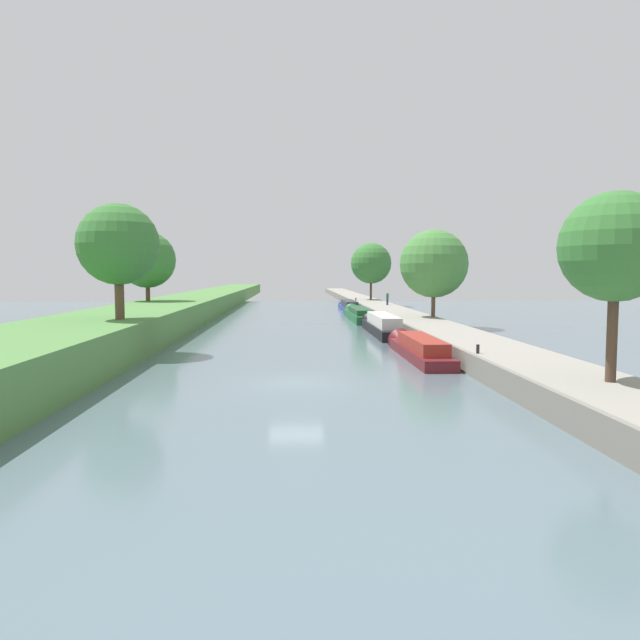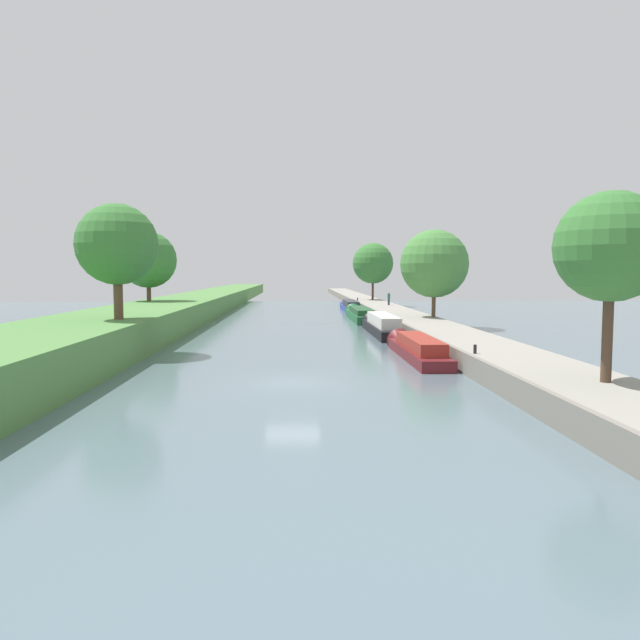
% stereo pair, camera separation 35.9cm
% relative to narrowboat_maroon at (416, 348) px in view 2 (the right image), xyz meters
% --- Properties ---
extents(ground_plane, '(160.00, 160.00, 0.00)m').
position_rel_narrowboat_maroon_xyz_m(ground_plane, '(-7.33, -7.88, -0.54)').
color(ground_plane, slate).
extents(left_grassy_bank, '(7.69, 260.00, 2.20)m').
position_rel_narrowboat_maroon_xyz_m(left_grassy_bank, '(-19.89, -7.88, 0.56)').
color(left_grassy_bank, '#518442').
rests_on(left_grassy_bank, ground_plane).
extents(right_towpath, '(4.34, 260.00, 1.04)m').
position_rel_narrowboat_maroon_xyz_m(right_towpath, '(3.57, -7.88, -0.02)').
color(right_towpath, gray).
rests_on(right_towpath, ground_plane).
extents(stone_quay, '(0.25, 260.00, 1.09)m').
position_rel_narrowboat_maroon_xyz_m(stone_quay, '(1.27, -7.88, 0.01)').
color(stone_quay, gray).
rests_on(stone_quay, ground_plane).
extents(narrowboat_maroon, '(1.81, 11.78, 1.88)m').
position_rel_narrowboat_maroon_xyz_m(narrowboat_maroon, '(0.00, 0.00, 0.00)').
color(narrowboat_maroon, maroon).
rests_on(narrowboat_maroon, ground_plane).
extents(narrowboat_black, '(1.89, 13.66, 2.17)m').
position_rel_narrowboat_maroon_xyz_m(narrowboat_black, '(-0.10, 13.94, 0.14)').
color(narrowboat_black, black).
rests_on(narrowboat_black, ground_plane).
extents(narrowboat_green, '(2.07, 14.99, 1.96)m').
position_rel_narrowboat_maroon_xyz_m(narrowboat_green, '(-0.29, 29.28, 0.02)').
color(narrowboat_green, '#1E6033').
rests_on(narrowboat_green, ground_plane).
extents(narrowboat_blue, '(1.85, 13.58, 1.98)m').
position_rel_narrowboat_maroon_xyz_m(narrowboat_blue, '(0.05, 44.70, 0.02)').
color(narrowboat_blue, '#283D93').
rests_on(narrowboat_blue, ground_plane).
extents(tree_rightbank_near, '(4.00, 4.00, 6.92)m').
position_rel_narrowboat_maroon_xyz_m(tree_rightbank_near, '(4.16, -14.01, 5.40)').
color(tree_rightbank_near, '#4C3828').
rests_on(tree_rightbank_near, right_towpath).
extents(tree_rightbank_midnear, '(6.16, 6.16, 7.92)m').
position_rel_narrowboat_maroon_xyz_m(tree_rightbank_midnear, '(5.33, 18.39, 5.34)').
color(tree_rightbank_midnear, brown).
rests_on(tree_rightbank_midnear, right_towpath).
extents(tree_rightbank_midfar, '(6.13, 6.13, 8.56)m').
position_rel_narrowboat_maroon_xyz_m(tree_rightbank_midfar, '(4.36, 54.26, 5.99)').
color(tree_rightbank_midfar, '#4C3828').
rests_on(tree_rightbank_midfar, right_towpath).
extents(tree_leftbank_downstream, '(4.93, 4.93, 7.02)m').
position_rel_narrowboat_maroon_xyz_m(tree_leftbank_downstream, '(-18.02, 1.59, 6.20)').
color(tree_leftbank_downstream, brown).
rests_on(tree_leftbank_downstream, left_grassy_bank).
extents(tree_leftbank_upstream, '(5.69, 5.69, 7.03)m').
position_rel_narrowboat_maroon_xyz_m(tree_leftbank_upstream, '(-22.14, 25.81, 5.84)').
color(tree_leftbank_upstream, brown).
rests_on(tree_leftbank_upstream, left_grassy_bank).
extents(person_walking, '(0.34, 0.34, 1.66)m').
position_rel_narrowboat_maroon_xyz_m(person_walking, '(4.41, 38.87, 1.38)').
color(person_walking, '#282D42').
rests_on(person_walking, right_towpath).
extents(mooring_bollard_near, '(0.16, 0.16, 0.45)m').
position_rel_narrowboat_maroon_xyz_m(mooring_bollard_near, '(1.70, -6.21, 0.73)').
color(mooring_bollard_near, black).
rests_on(mooring_bollard_near, right_towpath).
extents(mooring_bollard_far, '(0.16, 0.16, 0.45)m').
position_rel_narrowboat_maroon_xyz_m(mooring_bollard_far, '(1.70, 50.61, 0.73)').
color(mooring_bollard_far, black).
rests_on(mooring_bollard_far, right_towpath).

